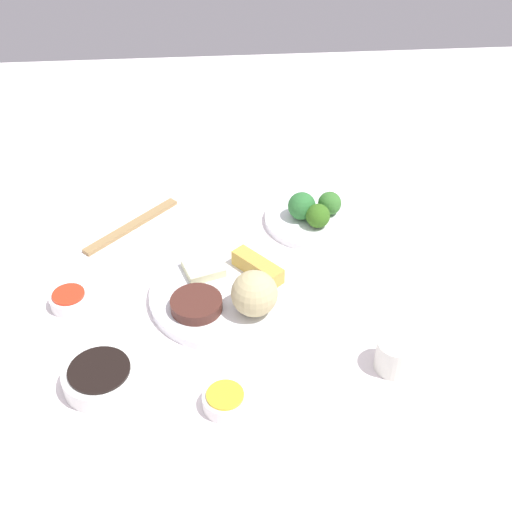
% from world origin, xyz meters
% --- Properties ---
extents(tabletop, '(2.20, 2.20, 0.02)m').
position_xyz_m(tabletop, '(0.00, 0.00, 0.01)').
color(tabletop, white).
rests_on(tabletop, ground).
extents(main_plate, '(0.26, 0.26, 0.02)m').
position_xyz_m(main_plate, '(-0.00, -0.01, 0.03)').
color(main_plate, white).
rests_on(main_plate, tabletop).
extents(rice_scoop, '(0.08, 0.08, 0.08)m').
position_xyz_m(rice_scoop, '(-0.05, 0.05, 0.07)').
color(rice_scoop, tan).
rests_on(rice_scoop, main_plate).
extents(spring_roll, '(0.09, 0.10, 0.03)m').
position_xyz_m(spring_roll, '(-0.06, -0.05, 0.05)').
color(spring_roll, gold).
rests_on(spring_roll, main_plate).
extents(crab_rangoon_wonton, '(0.08, 0.08, 0.02)m').
position_xyz_m(crab_rangoon_wonton, '(0.04, -0.06, 0.04)').
color(crab_rangoon_wonton, beige).
rests_on(crab_rangoon_wonton, main_plate).
extents(stir_fry_heap, '(0.09, 0.09, 0.02)m').
position_xyz_m(stir_fry_heap, '(0.05, 0.03, 0.05)').
color(stir_fry_heap, '#4A251E').
rests_on(stir_fry_heap, main_plate).
extents(broccoli_plate, '(0.20, 0.20, 0.01)m').
position_xyz_m(broccoli_plate, '(-0.19, -0.22, 0.03)').
color(broccoli_plate, white).
rests_on(broccoli_plate, tabletop).
extents(broccoli_floret_0, '(0.06, 0.06, 0.06)m').
position_xyz_m(broccoli_floret_0, '(-0.16, -0.22, 0.06)').
color(broccoli_floret_0, '#2D7133').
rests_on(broccoli_floret_0, broccoli_plate).
extents(broccoli_floret_1, '(0.05, 0.05, 0.05)m').
position_xyz_m(broccoli_floret_1, '(-0.22, -0.23, 0.06)').
color(broccoli_floret_1, '#37722C').
rests_on(broccoli_floret_1, broccoli_plate).
extents(broccoli_floret_2, '(0.05, 0.05, 0.05)m').
position_xyz_m(broccoli_floret_2, '(-0.19, -0.19, 0.06)').
color(broccoli_floret_2, '#35691B').
rests_on(broccoli_floret_2, broccoli_plate).
extents(soy_sauce_bowl, '(0.11, 0.11, 0.03)m').
position_xyz_m(soy_sauce_bowl, '(0.20, 0.17, 0.04)').
color(soy_sauce_bowl, white).
rests_on(soy_sauce_bowl, tabletop).
extents(soy_sauce_bowl_liquid, '(0.09, 0.09, 0.00)m').
position_xyz_m(soy_sauce_bowl_liquid, '(0.20, 0.17, 0.05)').
color(soy_sauce_bowl_liquid, black).
rests_on(soy_sauce_bowl_liquid, soy_sauce_bowl).
extents(sauce_ramekin_hot_mustard, '(0.07, 0.07, 0.02)m').
position_xyz_m(sauce_ramekin_hot_mustard, '(0.01, 0.23, 0.03)').
color(sauce_ramekin_hot_mustard, white).
rests_on(sauce_ramekin_hot_mustard, tabletop).
extents(sauce_ramekin_hot_mustard_liquid, '(0.06, 0.06, 0.00)m').
position_xyz_m(sauce_ramekin_hot_mustard_liquid, '(0.01, 0.23, 0.05)').
color(sauce_ramekin_hot_mustard_liquid, yellow).
rests_on(sauce_ramekin_hot_mustard_liquid, sauce_ramekin_hot_mustard).
extents(sauce_ramekin_sweet_and_sour, '(0.07, 0.07, 0.02)m').
position_xyz_m(sauce_ramekin_sweet_and_sour, '(0.27, -0.01, 0.03)').
color(sauce_ramekin_sweet_and_sour, white).
rests_on(sauce_ramekin_sweet_and_sour, tabletop).
extents(sauce_ramekin_sweet_and_sour_liquid, '(0.06, 0.06, 0.00)m').
position_xyz_m(sauce_ramekin_sweet_and_sour_liquid, '(0.27, -0.01, 0.05)').
color(sauce_ramekin_sweet_and_sour_liquid, red).
rests_on(sauce_ramekin_sweet_and_sour_liquid, sauce_ramekin_sweet_and_sour).
extents(teacup, '(0.06, 0.06, 0.05)m').
position_xyz_m(teacup, '(-0.25, 0.17, 0.05)').
color(teacup, silver).
rests_on(teacup, tabletop).
extents(chopsticks_pair, '(0.18, 0.18, 0.01)m').
position_xyz_m(chopsticks_pair, '(0.18, -0.23, 0.02)').
color(chopsticks_pair, '#9D7D4D').
rests_on(chopsticks_pair, tabletop).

